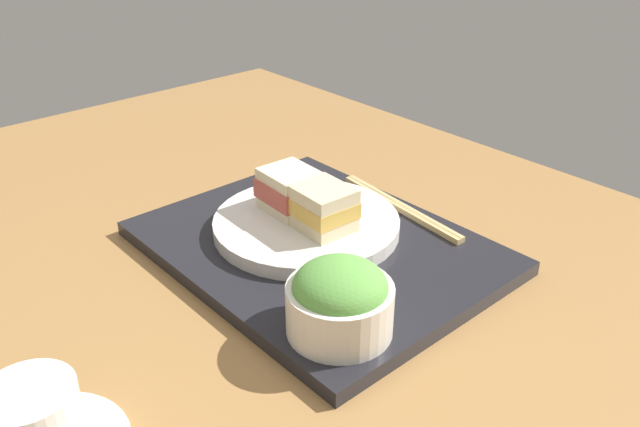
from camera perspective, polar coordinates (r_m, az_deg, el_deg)
ground_plane at (r=75.50cm, az=-3.54°, el=-6.55°), size 140.00×100.00×3.00cm
serving_tray at (r=78.48cm, az=-0.21°, el=-2.96°), size 40.20×31.36×1.72cm
sandwich_plate at (r=79.93cm, az=-1.18°, el=-0.92°), size 22.62×22.62×1.71cm
sandwich_near at (r=76.20cm, az=0.27°, el=0.49°), size 6.95×6.33×5.21cm
sandwich_far at (r=80.49cm, az=-2.60°, el=2.04°), size 7.29×6.53×5.19cm
salad_bowl at (r=62.04cm, az=1.73°, el=-7.47°), size 10.26×10.26×7.46cm
chopsticks_pair at (r=85.65cm, az=6.91°, el=0.59°), size 21.47×3.51×0.70cm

